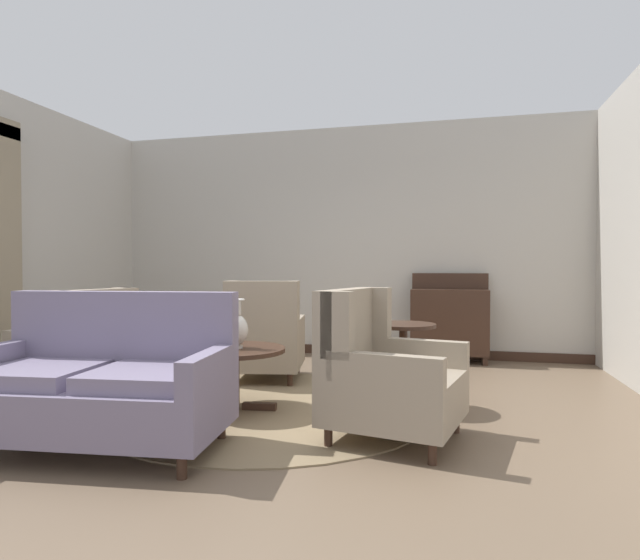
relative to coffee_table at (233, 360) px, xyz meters
The scene contains 13 objects.
ground 0.51m from the coffee_table, 30.01° to the right, with size 9.05×9.05×0.00m, color brown.
wall_back 3.25m from the coffee_table, 85.34° to the left, with size 6.63×0.08×3.08m, color #BCB7AD.
wall_left 3.29m from the coffee_table, 164.80° to the left, with size 0.08×4.45×3.08m, color #BCB7AD.
baseboard_back 3.01m from the coffee_table, 85.25° to the left, with size 6.47×0.03×0.12m, color #382319.
area_rug 0.51m from the coffee_table, 32.40° to the left, with size 2.78×2.78×0.01m, color #847051.
coffee_table is the anchor object (origin of this frame).
porcelain_vase 0.27m from the coffee_table, 23.10° to the right, with size 0.20×0.20×0.41m.
settee 1.16m from the coffee_table, 113.45° to the right, with size 1.70×1.00×1.01m.
armchair_far_left 1.47m from the coffee_table, behind, with size 0.91×0.93×0.99m.
armchair_back_corner 1.35m from the coffee_table, 17.34° to the right, with size 1.00×0.99×1.03m.
armchair_foreground_right 1.14m from the coffee_table, 96.57° to the left, with size 0.88×0.98×1.05m.
side_table 1.42m from the coffee_table, 18.42° to the left, with size 0.55×0.55×0.71m.
sideboard 3.24m from the coffee_table, 57.92° to the left, with size 0.94×0.36×1.11m.
Camera 1 is at (1.49, -3.85, 1.17)m, focal length 29.47 mm.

